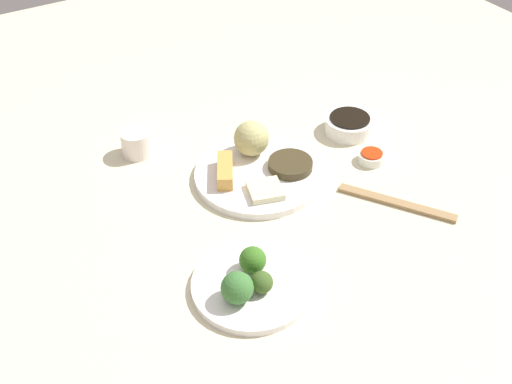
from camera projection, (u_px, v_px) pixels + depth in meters
The scene contains 16 objects.
tabletop at pixel (256, 186), 1.31m from camera, with size 2.20×2.20×0.02m, color beige.
main_plate at pixel (258, 175), 1.31m from camera, with size 0.26×0.26×0.02m, color white.
rice_scoop at pixel (251, 138), 1.34m from camera, with size 0.08×0.08×0.08m, color tan.
spring_roll at pixel (225, 170), 1.29m from camera, with size 0.10×0.03×0.03m, color gold.
crab_rangoon_wonton at pixel (265, 190), 1.25m from camera, with size 0.07×0.07×0.01m, color beige.
stir_fry_heap at pixel (290, 165), 1.31m from camera, with size 0.09×0.09×0.02m, color #3D331D.
broccoli_plate at pixel (252, 285), 1.08m from camera, with size 0.21×0.21×0.01m, color white.
broccoli_floret_0 at pixel (262, 282), 1.05m from camera, with size 0.04×0.04×0.04m, color #3B5922.
broccoli_floret_1 at pixel (253, 260), 1.08m from camera, with size 0.05×0.05×0.05m, color #386F20.
broccoli_floret_2 at pixel (237, 288), 1.03m from camera, with size 0.05×0.05×0.05m, color #3B7334.
soy_sauce_bowl at pixel (349, 125), 1.44m from camera, with size 0.11×0.11×0.04m, color white.
soy_sauce_bowl_liquid at pixel (350, 118), 1.42m from camera, with size 0.09×0.09×0.00m, color black.
sauce_ramekin_sweet_and_sour at pixel (371, 158), 1.36m from camera, with size 0.06×0.06×0.02m, color white.
sauce_ramekin_sweet_and_sour_liquid at pixel (372, 153), 1.35m from camera, with size 0.05×0.05×0.00m, color red.
teacup at pixel (136, 143), 1.37m from camera, with size 0.07×0.07×0.06m, color silver.
chopsticks_pair at pixel (397, 203), 1.25m from camera, with size 0.24×0.02×0.01m, color #9D7B4F.
Camera 1 is at (0.87, -0.53, 0.84)m, focal length 44.49 mm.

